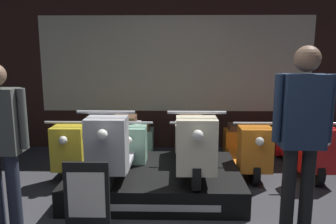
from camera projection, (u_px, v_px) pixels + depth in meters
shop_wall_back at (176, 61)px, 5.90m from camera, size 8.86×0.09×3.20m
display_platform at (155, 180)px, 4.19m from camera, size 2.11×1.48×0.30m
scooter_display_left at (117, 142)px, 4.09m from camera, size 0.61×1.68×0.86m
scooter_display_right at (193, 143)px, 4.07m from camera, size 0.61×1.68×0.86m
scooter_backrow_0 at (82, 146)px, 5.03m from camera, size 0.61×1.68×0.86m
scooter_backrow_1 at (136, 146)px, 5.01m from camera, size 0.61×1.68×0.86m
scooter_backrow_2 at (190, 146)px, 4.99m from camera, size 0.61×1.68×0.86m
scooter_backrow_3 at (245, 147)px, 4.97m from camera, size 0.61×1.68×0.86m
scooter_backrow_4 at (301, 147)px, 4.95m from camera, size 0.61×1.68×0.86m
person_left_browsing at (0, 136)px, 3.14m from camera, size 0.56×0.22×1.66m
person_right_browsing at (302, 127)px, 3.06m from camera, size 0.56×0.24×1.82m
price_sign_board at (87, 199)px, 3.12m from camera, size 0.43×0.04×0.75m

